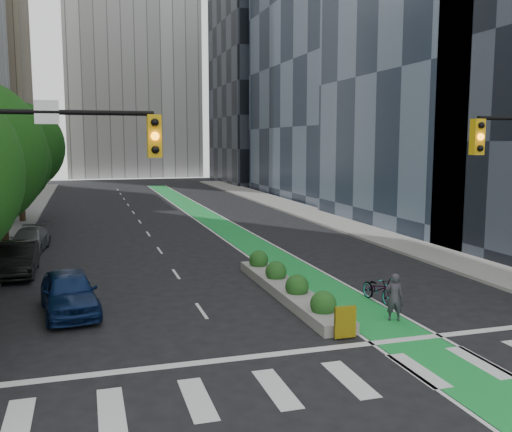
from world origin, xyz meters
TOP-DOWN VIEW (x-y plane):
  - ground at (0.00, 0.00)m, footprint 160.00×160.00m
  - sidewalk_right at (11.80, 25.00)m, footprint 3.60×90.00m
  - bike_lane_paint at (3.00, 30.00)m, footprint 2.20×70.00m
  - building_glass_far at (21.00, 45.00)m, footprint 14.00×24.00m
  - building_dark_end at (20.00, 68.00)m, footprint 14.00×18.00m
  - tree_midfar at (-11.00, 22.00)m, footprint 5.60×5.60m
  - tree_far at (-11.00, 32.00)m, footprint 6.60×6.60m
  - median_planter at (1.20, 7.04)m, footprint 1.20×10.26m
  - bicycle at (4.20, 5.20)m, footprint 0.90×1.99m
  - cyclist at (3.61, 3.00)m, footprint 0.71×0.58m
  - parked_car_left_near at (-7.08, 7.09)m, footprint 2.35×4.71m
  - parked_car_left_mid at (-9.50, 13.92)m, footprint 1.63×4.63m
  - parked_car_left_far at (-9.50, 19.92)m, footprint 2.29×4.60m

SIDE VIEW (x-z plane):
  - ground at x=0.00m, z-range 0.00..0.00m
  - bike_lane_paint at x=3.00m, z-range 0.00..0.01m
  - sidewalk_right at x=11.80m, z-range 0.00..0.15m
  - median_planter at x=1.20m, z-range -0.18..0.92m
  - bicycle at x=4.20m, z-range 0.00..1.01m
  - parked_car_left_far at x=-9.50m, z-range 0.00..1.28m
  - parked_car_left_mid at x=-9.50m, z-range 0.00..1.52m
  - parked_car_left_near at x=-7.08m, z-range 0.00..1.54m
  - cyclist at x=3.61m, z-range 0.00..1.66m
  - tree_midfar at x=-11.00m, z-range 1.07..8.83m
  - tree_far at x=-11.00m, z-range 1.19..10.20m
  - building_dark_end at x=20.00m, z-range 0.00..28.00m
  - building_glass_far at x=21.00m, z-range 0.00..42.00m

